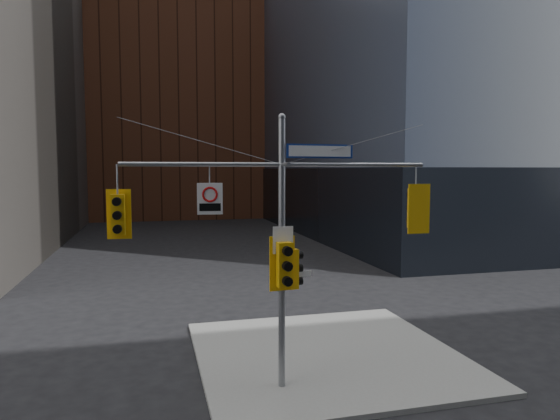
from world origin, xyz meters
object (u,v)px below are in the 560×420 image
regulatory_sign_arm (210,198)px  traffic_light_west_arm (118,215)px  traffic_light_east_arm (415,208)px  traffic_light_pole_side (294,268)px  traffic_light_pole_front (285,265)px  street_sign_blade (320,151)px  signal_assembly (282,226)px

regulatory_sign_arm → traffic_light_west_arm: bearing=-175.0°
traffic_light_west_arm → traffic_light_east_arm: bearing=3.7°
traffic_light_pole_side → traffic_light_pole_front: bearing=120.9°
traffic_light_pole_front → street_sign_blade: (1.03, 0.27, 2.90)m
signal_assembly → street_sign_blade: 2.19m
traffic_light_west_arm → traffic_light_pole_side: bearing=3.8°
traffic_light_west_arm → regulatory_sign_arm: 2.21m
signal_assembly → regulatory_sign_arm: size_ratio=10.19×
signal_assembly → traffic_light_west_arm: signal_assembly is taller
traffic_light_west_arm → traffic_light_pole_front: traffic_light_west_arm is taller
signal_assembly → traffic_light_pole_front: (-0.00, -0.27, -0.96)m
signal_assembly → street_sign_blade: bearing=0.2°
traffic_light_pole_side → traffic_light_pole_front: (-0.32, -0.28, 0.17)m
traffic_light_east_arm → signal_assembly: bearing=-1.3°
street_sign_blade → regulatory_sign_arm: size_ratio=2.37×
regulatory_sign_arm → traffic_light_pole_side: bearing=6.8°
signal_assembly → regulatory_sign_arm: (-1.85, -0.02, 0.76)m
traffic_light_pole_front → regulatory_sign_arm: regulatory_sign_arm is taller
traffic_light_east_arm → regulatory_sign_arm: 5.69m
signal_assembly → traffic_light_pole_side: size_ratio=7.66×
traffic_light_east_arm → traffic_light_west_arm: bearing=-1.4°
traffic_light_pole_side → regulatory_sign_arm: (-2.17, -0.03, 1.89)m
traffic_light_pole_front → traffic_light_west_arm: bearing=172.1°
traffic_light_pole_front → signal_assembly: bearing=85.9°
traffic_light_east_arm → traffic_light_pole_side: traffic_light_east_arm is taller
traffic_light_east_arm → street_sign_blade: (-2.80, 0.00, 1.55)m
traffic_light_pole_front → traffic_light_east_arm: bearing=-0.0°
street_sign_blade → regulatory_sign_arm: bearing=176.1°
traffic_light_pole_side → regulatory_sign_arm: 2.88m
signal_assembly → traffic_light_pole_front: signal_assembly is taller
traffic_light_pole_front → street_sign_blade: size_ratio=0.77×
traffic_light_east_arm → regulatory_sign_arm: regulatory_sign_arm is taller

